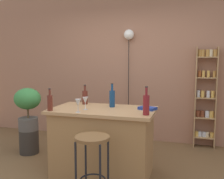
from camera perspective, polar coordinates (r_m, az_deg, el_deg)
The scene contains 14 objects.
back_wall at distance 4.85m, azimuth 4.18°, elevation 5.23°, with size 6.40×0.10×2.80m, color #9E6B51.
kitchen_counter at distance 3.43m, azimuth -2.03°, elevation -11.54°, with size 1.35×0.78×0.88m.
bar_stool at distance 2.79m, azimuth -4.44°, elevation -13.88°, with size 0.37×0.37×0.71m.
spice_shelf at distance 4.64m, azimuth 20.30°, elevation -1.41°, with size 0.35×0.16×1.74m.
plant_stool at distance 4.43m, azimuth -18.16°, elevation -11.06°, with size 0.31×0.31×0.38m, color #2D2823.
potted_plant at distance 4.29m, azimuth -18.45°, elevation -3.37°, with size 0.43×0.39×0.69m.
bottle_vinegar at distance 3.67m, azimuth -6.11°, elevation -1.66°, with size 0.08×0.08×0.28m.
bottle_spirits_clear at distance 3.42m, azimuth 0.02°, elevation -1.95°, with size 0.08×0.08×0.32m.
bottle_soda_blue at distance 3.27m, azimuth -13.81°, elevation -2.82°, with size 0.07×0.07×0.28m.
bottle_olive_oil at distance 2.95m, azimuth 7.70°, elevation -3.30°, with size 0.07×0.07×0.33m.
wine_glass_left at distance 3.26m, azimuth -6.03°, elevation -2.49°, with size 0.07×0.07×0.16m.
wine_glass_center at distance 3.10m, azimuth -7.67°, elevation -2.99°, with size 0.07×0.07×0.16m.
cookbook at distance 3.29m, azimuth 8.00°, elevation -4.20°, with size 0.21×0.15×0.04m, color navy.
pendant_globe_light at distance 4.77m, azimuth 3.82°, elevation 11.75°, with size 0.19×0.19×2.08m.
Camera 1 is at (1.05, -2.79, 1.51)m, focal length 40.62 mm.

